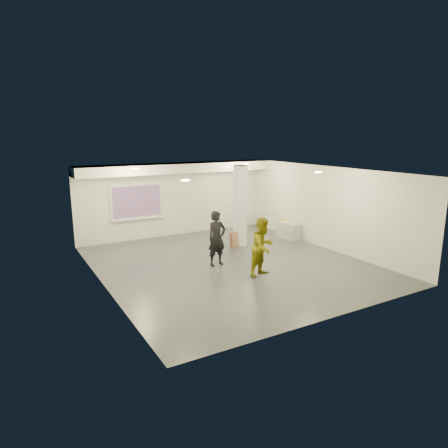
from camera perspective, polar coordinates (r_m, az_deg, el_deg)
floor at (r=12.97m, az=0.89°, el=-5.73°), size 8.00×9.00×0.01m
ceiling at (r=12.35m, az=0.93°, el=7.59°), size 8.00×9.00×0.01m
wall_back at (r=16.54m, az=-7.12°, el=3.55°), size 8.00×0.01×3.00m
wall_front at (r=9.13m, az=15.58°, el=-4.32°), size 8.00×0.01×3.00m
wall_left at (r=11.12m, az=-17.09°, el=-1.39°), size 0.01×9.00×3.00m
wall_right at (r=14.99m, az=14.17°, el=2.32°), size 0.01×9.00×3.00m
soffit_band at (r=15.88m, az=-6.47°, el=7.99°), size 8.00×1.10×0.36m
downlight_nw at (r=13.74m, az=-12.53°, el=7.72°), size 0.22×0.22×0.02m
downlight_ne at (r=15.63m, az=3.18°, el=8.56°), size 0.22×0.22×0.02m
downlight_sw at (r=10.01m, az=-5.52°, el=6.23°), size 0.22×0.22×0.02m
downlight_se at (r=12.48m, az=13.33°, el=7.21°), size 0.22×0.22×0.02m
column at (r=14.85m, az=2.32°, el=2.60°), size 0.52×0.52×3.00m
projection_screen at (r=15.95m, az=-12.36°, el=3.11°), size 2.10×0.13×1.42m
credenza at (r=16.27m, az=9.14°, el=-0.91°), size 0.49×1.11×0.64m
papers_stack at (r=16.30m, az=8.98°, el=0.32°), size 0.37×0.41×0.02m
postit_pad at (r=16.39m, az=8.79°, el=0.40°), size 0.28×0.33×0.03m
cardboard_back at (r=14.90m, az=1.97°, el=-2.16°), size 0.53×0.19×0.57m
cardboard_front at (r=14.95m, az=1.62°, el=-2.24°), size 0.47×0.22×0.50m
woman at (r=12.62m, az=-1.03°, el=-2.08°), size 0.67×0.47×1.76m
man at (r=11.77m, az=5.59°, el=-3.26°), size 1.00×0.87×1.75m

